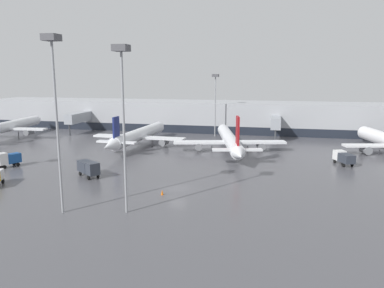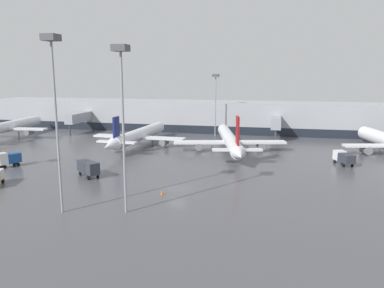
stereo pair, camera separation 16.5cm
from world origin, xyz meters
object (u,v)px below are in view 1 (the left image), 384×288
(apron_light_mast_6, at_px, (122,85))
(apron_light_mast_0, at_px, (215,87))
(service_truck_2, at_px, (344,157))
(traffic_cone_1, at_px, (235,149))
(parked_jet_1, at_px, (230,140))
(parked_jet_2, at_px, (139,135))
(apron_light_mast_1, at_px, (54,78))
(service_truck_3, at_px, (9,159))
(parked_jet_3, at_px, (7,127))
(traffic_cone_0, at_px, (162,192))
(service_truck_1, at_px, (89,167))

(apron_light_mast_6, bearing_deg, apron_light_mast_0, 88.41)
(service_truck_2, distance_m, traffic_cone_1, 23.81)
(parked_jet_1, bearing_deg, parked_jet_2, 71.12)
(service_truck_2, xyz_separation_m, apron_light_mast_1, (-39.69, -34.94, 15.53))
(service_truck_3, bearing_deg, apron_light_mast_1, 74.88)
(parked_jet_1, xyz_separation_m, service_truck_3, (-39.51, -23.58, -1.06))
(parked_jet_1, distance_m, parked_jet_2, 22.97)
(service_truck_3, bearing_deg, parked_jet_3, -116.73)
(traffic_cone_0, distance_m, traffic_cone_1, 34.92)
(apron_light_mast_0, bearing_deg, apron_light_mast_6, -91.59)
(apron_light_mast_0, xyz_separation_m, apron_light_mast_6, (-1.71, -61.69, 2.37))
(service_truck_1, relative_size, apron_light_mast_0, 0.31)
(parked_jet_1, relative_size, service_truck_3, 8.26)
(service_truck_1, bearing_deg, parked_jet_3, -179.72)
(parked_jet_2, xyz_separation_m, apron_light_mast_0, (16.21, 18.24, 11.25))
(parked_jet_1, relative_size, parked_jet_2, 1.04)
(apron_light_mast_0, bearing_deg, parked_jet_2, -131.62)
(service_truck_3, relative_size, apron_light_mast_1, 0.20)
(service_truck_3, height_order, apron_light_mast_6, apron_light_mast_6)
(parked_jet_3, bearing_deg, parked_jet_2, -98.18)
(parked_jet_2, height_order, service_truck_3, parked_jet_2)
(parked_jet_2, height_order, apron_light_mast_0, apron_light_mast_0)
(service_truck_1, distance_m, traffic_cone_1, 35.46)
(service_truck_3, distance_m, apron_light_mast_0, 56.34)
(parked_jet_3, relative_size, apron_light_mast_6, 1.69)
(service_truck_1, bearing_deg, traffic_cone_0, 13.85)
(service_truck_2, bearing_deg, parked_jet_1, 48.96)
(parked_jet_2, bearing_deg, service_truck_2, -99.79)
(parked_jet_2, height_order, service_truck_2, parked_jet_2)
(traffic_cone_1, relative_size, apron_light_mast_6, 0.03)
(parked_jet_2, distance_m, apron_light_mast_6, 47.79)
(parked_jet_3, xyz_separation_m, apron_light_mast_1, (45.30, -47.29, 13.79))
(service_truck_1, bearing_deg, parked_jet_1, 89.09)
(service_truck_2, bearing_deg, apron_light_mast_0, 24.33)
(service_truck_3, bearing_deg, service_truck_2, 128.75)
(apron_light_mast_0, distance_m, apron_light_mast_6, 61.76)
(parked_jet_1, xyz_separation_m, parked_jet_2, (-22.86, 2.27, -0.05))
(traffic_cone_0, relative_size, traffic_cone_1, 1.05)
(parked_jet_3, xyz_separation_m, traffic_cone_0, (55.73, -37.73, -2.88))
(service_truck_3, height_order, traffic_cone_1, service_truck_3)
(service_truck_2, distance_m, apron_light_mast_1, 55.11)
(service_truck_1, bearing_deg, traffic_cone_1, 88.35)
(service_truck_2, distance_m, service_truck_3, 64.72)
(parked_jet_1, xyz_separation_m, apron_light_mast_1, (-16.38, -42.95, 14.37))
(service_truck_3, height_order, apron_light_mast_1, apron_light_mast_1)
(parked_jet_1, distance_m, traffic_cone_1, 2.73)
(parked_jet_2, xyz_separation_m, apron_light_mast_6, (14.49, -43.45, 13.62))
(apron_light_mast_0, bearing_deg, service_truck_3, -126.70)
(parked_jet_1, height_order, service_truck_2, parked_jet_1)
(parked_jet_1, distance_m, traffic_cone_0, 34.00)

